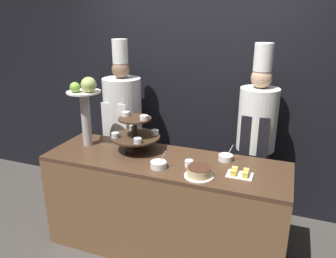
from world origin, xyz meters
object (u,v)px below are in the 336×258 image
(cake_round, at_px, (199,172))
(cup_white, at_px, (189,163))
(serving_bowl_far, at_px, (226,157))
(chef_left, at_px, (123,120))
(fruit_pedestal, at_px, (85,101))
(chef_center_left, at_px, (256,135))
(tiered_stand, at_px, (135,133))
(cake_square_tray, at_px, (240,173))
(serving_bowl_near, at_px, (159,165))

(cake_round, xyz_separation_m, cup_white, (-0.13, 0.14, -0.01))
(serving_bowl_far, height_order, chef_left, chef_left)
(cake_round, distance_m, serving_bowl_far, 0.40)
(fruit_pedestal, height_order, serving_bowl_far, fruit_pedestal)
(cup_white, xyz_separation_m, chef_center_left, (0.46, 0.69, 0.08))
(cup_white, distance_m, chef_left, 1.19)
(serving_bowl_far, xyz_separation_m, chef_left, (-1.24, 0.45, 0.06))
(fruit_pedestal, distance_m, cup_white, 1.13)
(serving_bowl_far, relative_size, chef_center_left, 0.08)
(fruit_pedestal, xyz_separation_m, serving_bowl_far, (1.30, 0.12, -0.42))
(tiered_stand, relative_size, cup_white, 6.38)
(tiered_stand, xyz_separation_m, chef_left, (-0.41, 0.54, -0.09))
(serving_bowl_far, distance_m, chef_center_left, 0.50)
(tiered_stand, height_order, chef_center_left, chef_center_left)
(cup_white, bearing_deg, fruit_pedestal, 174.08)
(tiered_stand, bearing_deg, cup_white, -14.90)
(cup_white, height_order, serving_bowl_far, serving_bowl_far)
(chef_left, bearing_deg, cake_square_tray, -26.51)
(cup_white, bearing_deg, cake_round, -48.85)
(fruit_pedestal, relative_size, cake_round, 2.88)
(chef_left, bearing_deg, cup_white, -35.05)
(cup_white, xyz_separation_m, chef_left, (-0.98, 0.69, 0.06))
(cup_white, relative_size, serving_bowl_far, 0.47)
(cup_white, height_order, serving_bowl_near, serving_bowl_near)
(cake_round, height_order, cup_white, cake_round)
(chef_left, bearing_deg, serving_bowl_far, -20.16)
(cake_square_tray, bearing_deg, chef_center_left, 86.87)
(tiered_stand, distance_m, chef_left, 0.68)
(tiered_stand, distance_m, serving_bowl_far, 0.84)
(serving_bowl_far, bearing_deg, tiered_stand, -174.36)
(serving_bowl_near, distance_m, chef_left, 1.09)
(fruit_pedestal, xyz_separation_m, cake_round, (1.17, -0.25, -0.41))
(serving_bowl_far, bearing_deg, chef_center_left, 66.44)
(tiered_stand, xyz_separation_m, serving_bowl_far, (0.82, 0.08, -0.15))
(chef_left, bearing_deg, serving_bowl_near, -46.65)
(cake_square_tray, xyz_separation_m, chef_left, (-1.40, 0.70, 0.07))
(cup_white, xyz_separation_m, serving_bowl_far, (0.26, 0.23, -0.00))
(cup_white, xyz_separation_m, cake_square_tray, (0.42, -0.01, -0.01))
(serving_bowl_far, relative_size, chef_left, 0.08)
(serving_bowl_far, bearing_deg, cake_square_tray, -56.61)
(cup_white, xyz_separation_m, serving_bowl_near, (-0.23, -0.11, -0.00))
(cake_round, relative_size, cup_white, 3.26)
(tiered_stand, distance_m, serving_bowl_near, 0.45)
(serving_bowl_far, bearing_deg, fruit_pedestal, -174.60)
(tiered_stand, relative_size, cake_square_tray, 2.27)
(fruit_pedestal, relative_size, serving_bowl_far, 4.40)
(tiered_stand, distance_m, cup_white, 0.60)
(cake_round, height_order, chef_center_left, chef_center_left)
(tiered_stand, height_order, cup_white, tiered_stand)
(tiered_stand, relative_size, chef_center_left, 0.24)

